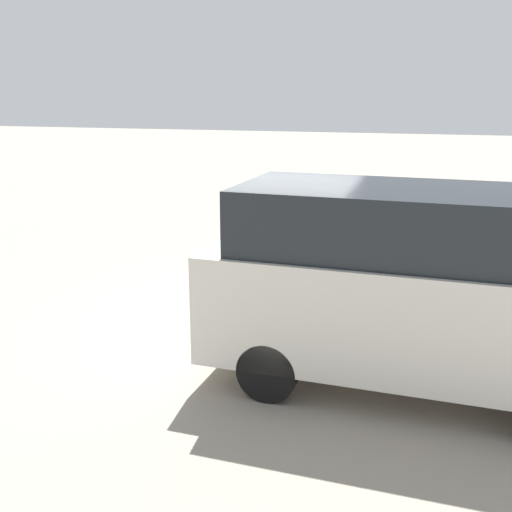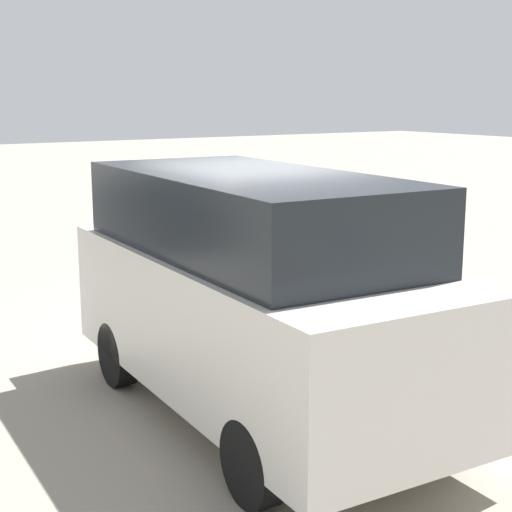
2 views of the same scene
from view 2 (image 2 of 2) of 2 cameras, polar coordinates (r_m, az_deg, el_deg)
ground_plane at (r=9.92m, az=0.53°, el=-5.67°), size 80.00×80.00×0.00m
parking_meter_near at (r=9.63m, az=5.10°, el=-0.24°), size 0.22×0.14×1.32m
parked_van at (r=7.15m, az=-0.20°, el=-2.46°), size 4.63×2.09×2.27m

